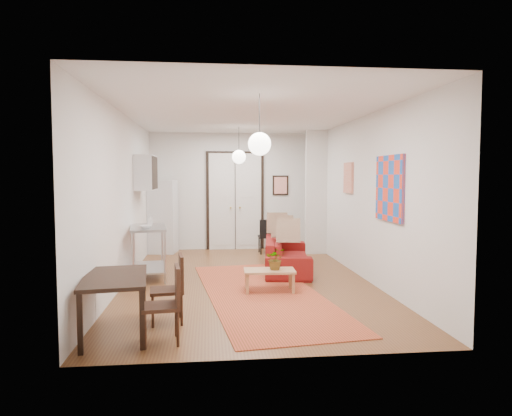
{
  "coord_description": "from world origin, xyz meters",
  "views": [
    {
      "loc": [
        -0.67,
        -7.93,
        1.83
      ],
      "look_at": [
        0.2,
        0.35,
        1.25
      ],
      "focal_mm": 32.0,
      "sensor_mm": 36.0,
      "label": 1
    }
  ],
  "objects": [
    {
      "name": "potted_plant",
      "position": [
        0.39,
        -0.87,
        0.53
      ],
      "size": [
        0.32,
        0.28,
        0.35
      ],
      "primitive_type": "imported",
      "rotation": [
        0.0,
        0.0,
        -0.04
      ],
      "color": "#2E622C",
      "rests_on": "coffee_table"
    },
    {
      "name": "painting_popart",
      "position": [
        2.08,
        -1.25,
        1.65
      ],
      "size": [
        0.05,
        1.0,
        1.0
      ],
      "primitive_type": "cube",
      "color": "red",
      "rests_on": "wall_right"
    },
    {
      "name": "wall_cabinet",
      "position": [
        -1.92,
        1.5,
        1.9
      ],
      "size": [
        0.35,
        1.0,
        0.7
      ],
      "primitive_type": "cube",
      "color": "silver",
      "rests_on": "wall_left"
    },
    {
      "name": "dining_chair_far",
      "position": [
        -1.2,
        -2.86,
        0.49
      ],
      "size": [
        0.45,
        0.6,
        0.85
      ],
      "rotation": [
        0.0,
        0.0,
        -1.45
      ],
      "color": "#351B11",
      "rests_on": "floor"
    },
    {
      "name": "dining_table",
      "position": [
        -1.75,
        -2.59,
        0.61
      ],
      "size": [
        0.85,
        1.31,
        0.68
      ],
      "rotation": [
        0.0,
        0.0,
        0.13
      ],
      "color": "black",
      "rests_on": "floor"
    },
    {
      "name": "ceiling",
      "position": [
        0.0,
        0.0,
        2.9
      ],
      "size": [
        4.2,
        7.0,
        0.02
      ],
      "primitive_type": "cube",
      "color": "silver",
      "rests_on": "wall_back"
    },
    {
      "name": "wall_back",
      "position": [
        0.0,
        3.5,
        1.45
      ],
      "size": [
        4.2,
        0.02,
        2.9
      ],
      "primitive_type": "cube",
      "color": "silver",
      "rests_on": "floor"
    },
    {
      "name": "soap_bottle",
      "position": [
        -1.75,
        0.63,
        1.03
      ],
      "size": [
        0.11,
        0.1,
        0.19
      ],
      "primitive_type": "imported",
      "rotation": [
        0.0,
        0.0,
        0.23
      ],
      "color": "#5493B6",
      "rests_on": "kitchen_counter"
    },
    {
      "name": "fridge",
      "position": [
        -1.75,
        3.1,
        0.87
      ],
      "size": [
        0.69,
        0.69,
        1.74
      ],
      "primitive_type": "cube",
      "rotation": [
        0.0,
        0.0,
        -0.14
      ],
      "color": "silver",
      "rests_on": "floor"
    },
    {
      "name": "painting_abstract",
      "position": [
        2.08,
        0.8,
        1.8
      ],
      "size": [
        0.05,
        0.5,
        0.6
      ],
      "primitive_type": "cube",
      "color": "beige",
      "rests_on": "wall_right"
    },
    {
      "name": "pendant_back",
      "position": [
        0.0,
        2.0,
        2.25
      ],
      "size": [
        0.3,
        0.3,
        0.8
      ],
      "color": "silver",
      "rests_on": "ceiling"
    },
    {
      "name": "black_side_chair",
      "position": [
        0.7,
        2.81,
        0.48
      ],
      "size": [
        0.38,
        0.38,
        0.82
      ],
      "rotation": [
        0.0,
        0.0,
        3.16
      ],
      "color": "black",
      "rests_on": "floor"
    },
    {
      "name": "wall_right",
      "position": [
        2.1,
        0.0,
        1.45
      ],
      "size": [
        0.02,
        7.0,
        2.9
      ],
      "primitive_type": "cube",
      "color": "silver",
      "rests_on": "floor"
    },
    {
      "name": "sofa",
      "position": [
        0.85,
        0.72,
        0.31
      ],
      "size": [
        2.21,
        1.12,
        0.62
      ],
      "primitive_type": "imported",
      "rotation": [
        0.0,
        0.0,
        1.43
      ],
      "color": "maroon",
      "rests_on": "floor"
    },
    {
      "name": "dining_chair_near",
      "position": [
        -1.2,
        -2.16,
        0.49
      ],
      "size": [
        0.45,
        0.6,
        0.85
      ],
      "rotation": [
        0.0,
        0.0,
        -1.45
      ],
      "color": "#351B11",
      "rests_on": "floor"
    },
    {
      "name": "pendant_front",
      "position": [
        0.0,
        -2.0,
        2.25
      ],
      "size": [
        0.3,
        0.3,
        0.8
      ],
      "color": "silver",
      "rests_on": "ceiling"
    },
    {
      "name": "floor",
      "position": [
        0.0,
        0.0,
        0.0
      ],
      "size": [
        7.0,
        7.0,
        0.0
      ],
      "primitive_type": "plane",
      "color": "brown",
      "rests_on": "ground"
    },
    {
      "name": "coffee_table",
      "position": [
        0.29,
        -0.87,
        0.31
      ],
      "size": [
        0.82,
        0.48,
        0.36
      ],
      "rotation": [
        0.0,
        0.0,
        -0.04
      ],
      "color": "tan",
      "rests_on": "floor"
    },
    {
      "name": "double_doors",
      "position": [
        0.0,
        3.46,
        1.2
      ],
      "size": [
        1.44,
        0.06,
        2.5
      ],
      "primitive_type": "cube",
      "color": "silver",
      "rests_on": "wall_back"
    },
    {
      "name": "kitchen_counter",
      "position": [
        -1.75,
        0.38,
        0.6
      ],
      "size": [
        0.77,
        1.29,
        0.93
      ],
      "rotation": [
        0.0,
        0.0,
        0.14
      ],
      "color": "#AFB0B4",
      "rests_on": "floor"
    },
    {
      "name": "print_left",
      "position": [
        -2.07,
        2.0,
        1.95
      ],
      "size": [
        0.03,
        0.44,
        0.54
      ],
      "primitive_type": "cube",
      "color": "#A57244",
      "rests_on": "wall_left"
    },
    {
      "name": "kilim_rug",
      "position": [
        0.17,
        -0.96,
        0.01
      ],
      "size": [
        2.22,
        4.67,
        0.01
      ],
      "primitive_type": "cube",
      "rotation": [
        0.0,
        0.0,
        0.12
      ],
      "color": "#BA442E",
      "rests_on": "floor"
    },
    {
      "name": "stub_partition",
      "position": [
        1.85,
        2.55,
        1.45
      ],
      "size": [
        0.5,
        0.1,
        2.9
      ],
      "primitive_type": "cube",
      "color": "silver",
      "rests_on": "floor"
    },
    {
      "name": "bowl",
      "position": [
        -1.75,
        0.08,
        0.96
      ],
      "size": [
        0.26,
        0.26,
        0.05
      ],
      "primitive_type": "imported",
      "rotation": [
        0.0,
        0.0,
        0.23
      ],
      "color": "silver",
      "rests_on": "kitchen_counter"
    },
    {
      "name": "poster_back",
      "position": [
        1.15,
        3.47,
        1.6
      ],
      "size": [
        0.4,
        0.03,
        0.5
      ],
      "primitive_type": "cube",
      "color": "red",
      "rests_on": "wall_back"
    },
    {
      "name": "wall_left",
      "position": [
        -2.1,
        0.0,
        1.45
      ],
      "size": [
        0.02,
        7.0,
        2.9
      ],
      "primitive_type": "cube",
      "color": "silver",
      "rests_on": "floor"
    },
    {
      "name": "wall_front",
      "position": [
        0.0,
        -3.5,
        1.45
      ],
      "size": [
        4.2,
        0.02,
        2.9
      ],
      "primitive_type": "cube",
      "color": "silver",
      "rests_on": "floor"
    }
  ]
}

